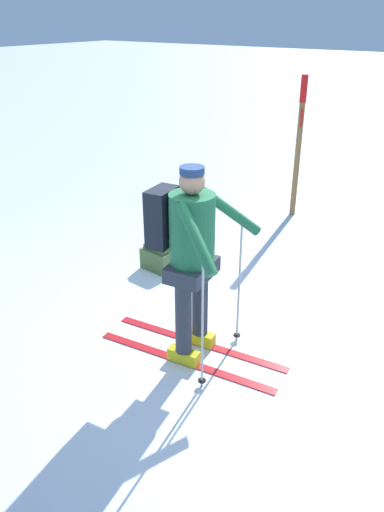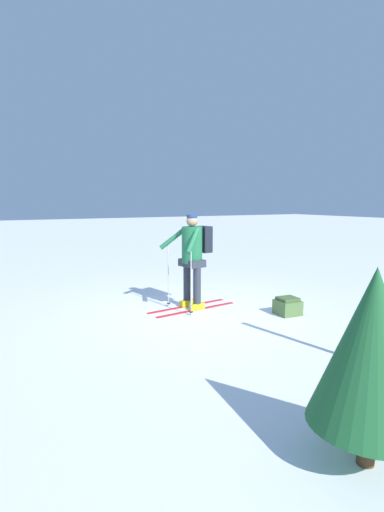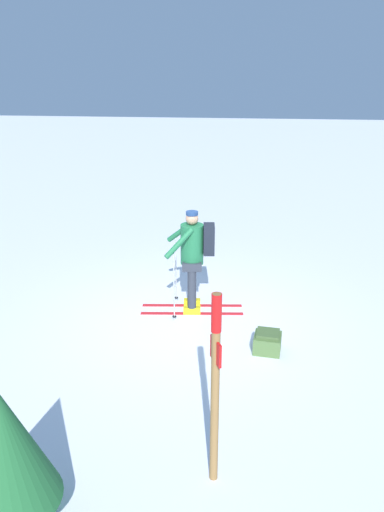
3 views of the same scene
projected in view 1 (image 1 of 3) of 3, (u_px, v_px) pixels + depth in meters
The scene contains 4 objects.
ground_plane at pixel (208, 337), 5.02m from camera, with size 80.00×80.00×0.00m, color white.
skier at pixel (189, 250), 4.32m from camera, with size 1.85×1.02×1.83m.
dropped_backpack at pixel (162, 256), 6.32m from camera, with size 0.44×0.43×0.33m.
trail_marker at pixel (299, 136), 7.49m from camera, with size 0.13×0.22×2.13m.
Camera 1 is at (-2.25, 3.48, 2.95)m, focal length 35.00 mm.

